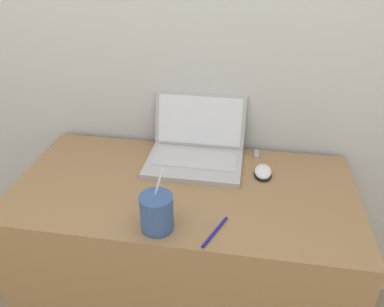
# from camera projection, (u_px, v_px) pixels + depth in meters

# --- Properties ---
(wall_back) EXTENTS (7.00, 0.04, 2.50)m
(wall_back) POSITION_uv_depth(u_px,v_px,m) (199.00, 19.00, 1.35)
(wall_back) COLOR silver
(wall_back) RESTS_ON ground_plane
(desk) EXTENTS (1.21, 0.60, 0.75)m
(desk) POSITION_uv_depth(u_px,v_px,m) (184.00, 261.00, 1.52)
(desk) COLOR #936D47
(desk) RESTS_ON ground_plane
(laptop) EXTENTS (0.36, 0.31, 0.23)m
(laptop) POSITION_uv_depth(u_px,v_px,m) (196.00, 148.00, 1.45)
(laptop) COLOR #ADADB2
(laptop) RESTS_ON desk
(drink_cup) EXTENTS (0.10, 0.10, 0.20)m
(drink_cup) POSITION_uv_depth(u_px,v_px,m) (157.00, 212.00, 1.11)
(drink_cup) COLOR #33518C
(drink_cup) RESTS_ON desk
(computer_mouse) EXTENTS (0.07, 0.10, 0.03)m
(computer_mouse) POSITION_uv_depth(u_px,v_px,m) (263.00, 172.00, 1.38)
(computer_mouse) COLOR black
(computer_mouse) RESTS_ON desk
(usb_stick) EXTENTS (0.02, 0.06, 0.01)m
(usb_stick) POSITION_uv_depth(u_px,v_px,m) (256.00, 154.00, 1.51)
(usb_stick) COLOR #99999E
(usb_stick) RESTS_ON desk
(pen) EXTENTS (0.07, 0.14, 0.01)m
(pen) POSITION_uv_depth(u_px,v_px,m) (215.00, 232.00, 1.12)
(pen) COLOR #191999
(pen) RESTS_ON desk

